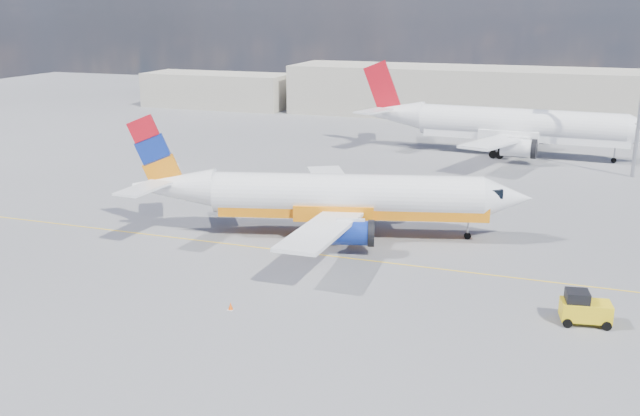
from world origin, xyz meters
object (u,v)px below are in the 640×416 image
(main_jet, at_px, (334,197))
(gse_tug, at_px, (584,308))
(traffic_cone, at_px, (231,306))
(second_jet, at_px, (510,125))

(main_jet, relative_size, gse_tug, 10.73)
(main_jet, distance_m, gse_tug, 21.64)
(main_jet, height_order, traffic_cone, main_jet)
(main_jet, relative_size, traffic_cone, 65.74)
(main_jet, xyz_separation_m, gse_tug, (18.69, -10.67, -2.28))
(main_jet, relative_size, second_jet, 0.88)
(main_jet, bearing_deg, traffic_cone, -109.66)
(second_jet, distance_m, traffic_cone, 54.37)
(main_jet, distance_m, traffic_cone, 16.05)
(gse_tug, bearing_deg, traffic_cone, -175.21)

